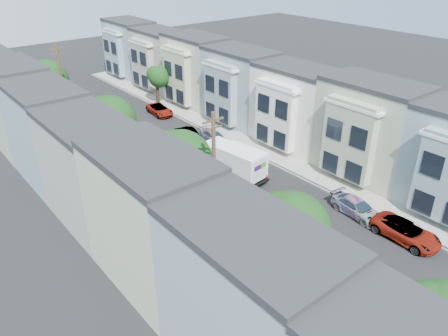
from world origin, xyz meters
name	(u,v)px	position (x,y,z in m)	size (l,w,h in m)	color
ground	(296,226)	(0.00, 0.00, 0.00)	(160.00, 160.00, 0.00)	black
road_slab	(184,159)	(0.00, 15.00, 0.01)	(12.00, 70.00, 0.02)	black
curb_left	(130,177)	(-6.05, 15.00, 0.07)	(0.30, 70.00, 0.15)	gray
curb_right	(230,143)	(6.05, 15.00, 0.07)	(0.30, 70.00, 0.15)	gray
sidewalk_left	(117,181)	(-7.35, 15.00, 0.07)	(2.60, 70.00, 0.15)	gray
sidewalk_right	(239,140)	(7.35, 15.00, 0.07)	(2.60, 70.00, 0.15)	gray
centerline	(184,159)	(0.00, 15.00, 0.00)	(0.12, 70.00, 0.01)	gold
townhouse_row_left	(76,196)	(-11.15, 15.00, 0.00)	(5.00, 70.00, 8.50)	white
townhouse_row_right	(264,132)	(11.15, 15.00, 0.00)	(5.00, 70.00, 8.50)	white
tree_a	(442,334)	(-6.30, -13.50, 4.70)	(4.39, 4.39, 6.91)	black
tree_b	(288,233)	(-6.30, -4.70, 4.94)	(4.70, 4.70, 7.31)	black
tree_c	(180,162)	(-6.30, 6.01, 5.17)	(4.70, 4.70, 7.55)	black
tree_d	(110,122)	(-6.30, 17.29, 4.89)	(4.70, 4.70, 7.26)	black
tree_e	(47,81)	(-6.30, 33.02, 5.15)	(4.70, 4.70, 7.52)	black
tree_far_r	(158,77)	(6.89, 30.48, 3.72)	(2.82, 2.82, 5.19)	black
utility_pole_near	(214,184)	(-6.30, 2.00, 5.15)	(1.60, 0.26, 10.00)	#42301E
utility_pole_far	(64,91)	(-6.30, 28.00, 5.15)	(1.60, 0.26, 10.00)	#42301E
fedex_truck	(234,160)	(1.54, 9.09, 1.66)	(2.38, 6.19, 2.97)	white
lead_sedan	(189,137)	(2.71, 17.80, 0.73)	(1.55, 4.40, 1.47)	black
parked_left_b	(338,307)	(-4.90, -7.64, 0.73)	(1.72, 4.49, 1.45)	black
parked_left_c	(233,233)	(-4.90, 1.65, 0.75)	(1.77, 4.62, 1.50)	#B1B1B1
parked_left_d	(162,184)	(-4.90, 11.13, 0.62)	(1.74, 4.14, 1.24)	#56121D
parked_right_a	(406,232)	(4.90, -6.15, 0.69)	(2.30, 5.00, 1.39)	#444444
parked_right_b	(357,208)	(4.90, -1.95, 0.65)	(1.83, 4.36, 1.31)	silver
parked_right_c	(214,137)	(4.90, 16.33, 0.61)	(1.71, 4.06, 1.22)	black
parked_right_d	(160,110)	(4.90, 27.34, 0.62)	(2.06, 4.47, 1.24)	black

